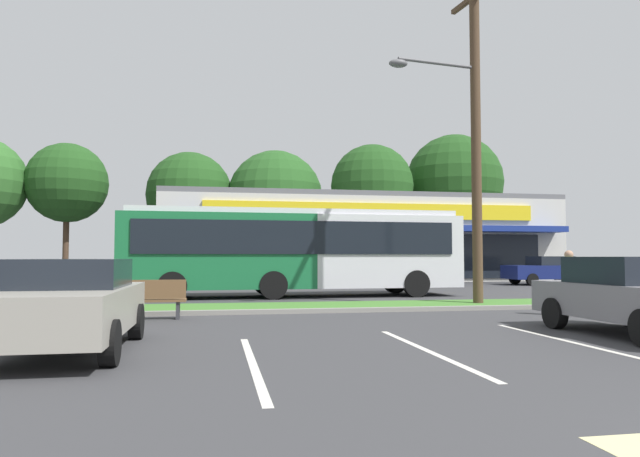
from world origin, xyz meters
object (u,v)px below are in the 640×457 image
at_px(car_0, 547,270).
at_px(car_2, 636,295).
at_px(utility_pole, 472,128).
at_px(city_bus, 295,250).
at_px(bus_stop_bench, 152,298).
at_px(pedestrian_near_bench, 569,283).
at_px(car_1, 69,304).
at_px(car_3, 295,272).

bearing_deg(car_0, car_2, 62.16).
xyz_separation_m(utility_pole, city_bus, (-4.68, 5.32, -3.63)).
bearing_deg(utility_pole, city_bus, 131.39).
xyz_separation_m(car_0, car_2, (-9.79, -18.53, -0.02)).
height_order(utility_pole, bus_stop_bench, utility_pole).
height_order(utility_pole, pedestrian_near_bench, utility_pole).
xyz_separation_m(city_bus, car_2, (4.93, -11.71, -1.00)).
distance_m(bus_stop_bench, car_2, 10.38).
height_order(bus_stop_bench, car_1, car_1).
bearing_deg(bus_stop_bench, pedestrian_near_bench, 174.79).
height_order(car_1, car_3, car_1).
relative_size(utility_pole, city_bus, 0.80).
distance_m(city_bus, bus_stop_bench, 8.55).
relative_size(utility_pole, car_1, 2.37).
distance_m(car_0, car_1, 27.24).
bearing_deg(utility_pole, car_2, -87.80).
distance_m(bus_stop_bench, car_3, 15.36).
bearing_deg(car_0, city_bus, 24.87).
distance_m(car_0, pedestrian_near_bench, 17.36).
xyz_separation_m(bus_stop_bench, car_2, (9.35, -4.50, 0.26)).
bearing_deg(utility_pole, car_1, -146.88).
relative_size(city_bus, car_0, 2.86).
xyz_separation_m(car_0, car_1, (-19.91, -18.59, -0.03)).
height_order(city_bus, bus_stop_bench, city_bus).
height_order(utility_pole, car_2, utility_pole).
xyz_separation_m(city_bus, car_1, (-5.20, -11.76, -1.01)).
bearing_deg(car_3, car_0, 178.61).
xyz_separation_m(car_2, car_3, (-3.90, 18.86, -0.03)).
relative_size(car_0, pedestrian_near_bench, 2.67).
distance_m(car_0, car_3, 13.69).
height_order(car_1, pedestrian_near_bench, pedestrian_near_bench).
relative_size(city_bus, pedestrian_near_bench, 7.64).
xyz_separation_m(car_1, pedestrian_near_bench, (11.14, 3.61, 0.08)).
bearing_deg(car_1, pedestrian_near_bench, 107.96).
relative_size(bus_stop_bench, car_0, 0.36).
bearing_deg(car_3, pedestrian_near_bench, 107.79).
xyz_separation_m(utility_pole, pedestrian_near_bench, (1.25, -2.84, -4.56)).
relative_size(bus_stop_bench, pedestrian_near_bench, 0.96).
bearing_deg(car_0, car_3, -1.39).
relative_size(utility_pole, bus_stop_bench, 6.31).
relative_size(car_2, car_3, 0.91).
relative_size(city_bus, car_2, 3.04).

